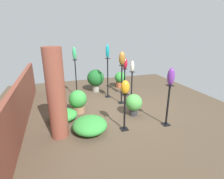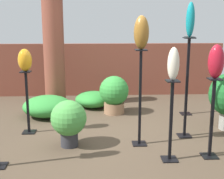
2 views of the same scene
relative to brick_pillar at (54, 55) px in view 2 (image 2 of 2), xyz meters
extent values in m
plane|color=#4C3D2D|center=(1.07, -1.80, -1.08)|extent=(8.00, 8.00, 0.00)
cube|color=brown|center=(1.07, 0.93, -0.46)|extent=(5.60, 0.12, 1.23)
cylinder|color=brown|center=(0.00, 0.00, 0.00)|extent=(0.42, 0.42, 2.16)
cube|color=black|center=(1.48, -2.19, -1.07)|extent=(0.20, 0.20, 0.01)
cube|color=black|center=(1.48, -2.19, -0.39)|extent=(0.04, 0.04, 1.38)
cube|color=black|center=(1.48, -2.19, 0.29)|extent=(0.16, 0.16, 0.02)
cube|color=black|center=(1.80, -2.72, -1.07)|extent=(0.20, 0.20, 0.01)
cube|color=black|center=(1.80, -2.72, -0.56)|extent=(0.04, 0.04, 1.05)
cube|color=black|center=(1.80, -2.72, -0.04)|extent=(0.16, 0.16, 0.02)
cube|color=black|center=(2.35, -2.65, -1.07)|extent=(0.20, 0.20, 0.01)
cube|color=black|center=(2.35, -2.65, -0.55)|extent=(0.04, 0.04, 1.06)
cube|color=black|center=(2.35, -2.65, -0.03)|extent=(0.16, 0.16, 0.02)
cube|color=black|center=(2.57, -0.75, -1.07)|extent=(0.20, 0.20, 0.01)
cube|color=black|center=(2.57, -0.75, -0.34)|extent=(0.04, 0.04, 1.48)
cube|color=black|center=(2.57, -0.75, 0.39)|extent=(0.16, 0.16, 0.02)
cube|color=black|center=(-0.23, -1.61, -1.07)|extent=(0.20, 0.20, 0.01)
cube|color=black|center=(-0.23, -1.61, -0.58)|extent=(0.04, 0.04, 1.00)
cube|color=black|center=(-0.23, -1.61, -0.09)|extent=(0.16, 0.16, 0.01)
cube|color=black|center=(2.22, -1.90, -1.07)|extent=(0.20, 0.20, 0.01)
cube|color=black|center=(2.22, -1.90, -0.32)|extent=(0.04, 0.04, 1.53)
cube|color=black|center=(2.22, -1.90, 0.44)|extent=(0.16, 0.16, 0.02)
ellipsoid|color=brown|center=(1.48, -2.19, 0.53)|extent=(0.21, 0.22, 0.46)
ellipsoid|color=beige|center=(1.80, -2.72, 0.17)|extent=(0.14, 0.13, 0.41)
ellipsoid|color=maroon|center=(2.35, -2.65, 0.19)|extent=(0.20, 0.20, 0.43)
ellipsoid|color=#2D9356|center=(2.57, -0.75, 0.63)|extent=(0.13, 0.14, 0.46)
ellipsoid|color=orange|center=(-0.23, -1.61, 0.09)|extent=(0.21, 0.22, 0.35)
ellipsoid|color=#0F727A|center=(2.22, -1.90, 0.70)|extent=(0.12, 0.13, 0.50)
cylinder|color=#2D2D33|center=(0.47, -2.20, -0.98)|extent=(0.25, 0.25, 0.20)
sphere|color=#479942|center=(0.47, -2.20, -0.66)|extent=(0.51, 0.51, 0.51)
cylinder|color=#936B4C|center=(1.20, -0.61, -0.98)|extent=(0.39, 0.39, 0.21)
sphere|color=#338C38|center=(1.20, -0.61, -0.63)|extent=(0.56, 0.56, 0.56)
ellipsoid|color=#338C38|center=(-0.07, -0.74, -0.89)|extent=(0.91, 0.88, 0.38)
ellipsoid|color=#338C38|center=(0.79, -0.12, -0.92)|extent=(0.75, 0.79, 0.32)
camera|label=1|loc=(-3.98, -0.05, 1.39)|focal=28.00mm
camera|label=2|loc=(0.87, -6.43, 0.69)|focal=50.00mm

